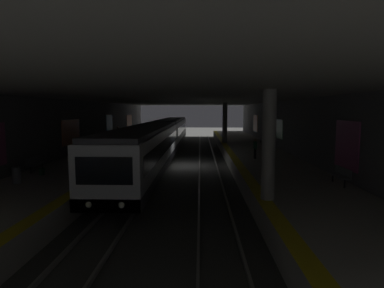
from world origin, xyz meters
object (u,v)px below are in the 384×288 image
at_px(person_waiting_near, 255,148).
at_px(trash_bin, 17,175).
at_px(person_standing_far, 118,133).
at_px(bench_left_near, 340,174).
at_px(metro_train, 163,138).
at_px(bench_right_mid, 123,135).
at_px(bench_right_near, 35,163).
at_px(backpack_on_floor, 42,172).
at_px(pillar_far, 225,123).
at_px(bench_left_mid, 263,139).
at_px(pillar_near, 269,145).
at_px(person_walking_mid, 109,140).

bearing_deg(person_waiting_near, trash_bin, 122.13).
bearing_deg(person_standing_far, trash_bin, -178.05).
bearing_deg(trash_bin, bench_left_near, -89.56).
bearing_deg(metro_train, person_standing_far, 42.20).
height_order(bench_right_mid, trash_bin, bench_right_mid).
bearing_deg(person_waiting_near, bench_right_near, 110.50).
bearing_deg(bench_left_near, backpack_on_floor, 83.16).
relative_size(person_waiting_near, person_standing_far, 0.88).
distance_m(bench_right_near, person_waiting_near, 15.24).
relative_size(backpack_on_floor, trash_bin, 0.47).
relative_size(person_waiting_near, backpack_on_floor, 3.86).
bearing_deg(person_waiting_near, pillar_far, 6.54).
relative_size(bench_right_near, trash_bin, 2.00).
xyz_separation_m(bench_left_near, backpack_on_floor, (1.93, 16.10, -0.32)).
bearing_deg(backpack_on_floor, bench_right_mid, 2.41).
height_order(backpack_on_floor, trash_bin, trash_bin).
relative_size(metro_train, bench_right_mid, 22.73).
bearing_deg(backpack_on_floor, bench_left_near, -96.84).
height_order(bench_left_mid, trash_bin, bench_left_mid).
distance_m(pillar_far, bench_right_mid, 13.78).
distance_m(bench_left_near, trash_bin, 16.34).
bearing_deg(pillar_far, trash_bin, 149.51).
height_order(pillar_near, bench_right_near, pillar_near).
xyz_separation_m(person_waiting_near, person_standing_far, (14.29, 14.32, 0.13)).
bearing_deg(bench_right_mid, person_standing_far, 178.97).
bearing_deg(backpack_on_floor, bench_right_near, 41.19).
bearing_deg(pillar_far, bench_left_near, -168.47).
distance_m(person_waiting_near, person_walking_mid, 14.01).
relative_size(bench_left_near, backpack_on_floor, 4.25).
distance_m(metro_train, backpack_on_floor, 14.74).
relative_size(bench_right_near, person_standing_far, 0.97).
distance_m(pillar_near, bench_left_mid, 22.69).
height_order(metro_train, trash_bin, metro_train).
bearing_deg(bench_right_mid, person_waiting_near, -139.44).
distance_m(bench_left_near, person_waiting_near, 8.84).
height_order(metro_train, backpack_on_floor, metro_train).
bearing_deg(person_walking_mid, bench_left_mid, -70.10).
bearing_deg(person_walking_mid, trash_bin, 177.37).
height_order(metro_train, bench_left_mid, metro_train).
bearing_deg(bench_right_mid, pillar_far, -109.45).
height_order(metro_train, person_waiting_near, metro_train).
distance_m(bench_right_mid, person_waiting_near, 21.96).
height_order(bench_right_mid, person_walking_mid, person_walking_mid).
height_order(bench_right_mid, backpack_on_floor, bench_right_mid).
relative_size(pillar_far, bench_left_near, 2.68).
bearing_deg(person_walking_mid, bench_right_mid, 7.00).
bearing_deg(person_standing_far, bench_right_mid, -1.03).
xyz_separation_m(person_standing_far, trash_bin, (-22.79, -0.78, -0.53)).
relative_size(pillar_far, person_walking_mid, 2.73).
height_order(pillar_near, metro_train, pillar_near).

